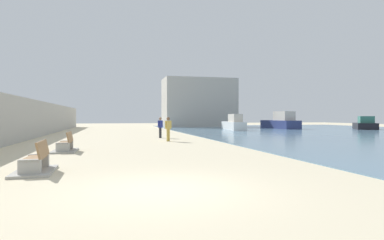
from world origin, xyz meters
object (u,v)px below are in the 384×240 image
bench_far (65,147)px  boat_mid_bay (281,122)px  person_standing (160,126)px  boat_far_left (234,124)px  person_walking (168,127)px  bench_near (36,165)px  boat_nearest (365,124)px

bench_far → boat_mid_bay: boat_mid_bay is taller
person_standing → boat_far_left: boat_far_left is taller
bench_far → person_walking: bearing=41.9°
person_standing → boat_mid_bay: size_ratio=0.23×
bench_near → boat_nearest: size_ratio=0.42×
bench_near → boat_mid_bay: boat_mid_bay is taller
boat_mid_bay → boat_far_left: 8.69m
bench_near → boat_far_left: (17.23, 28.05, 0.55)m
bench_near → boat_far_left: bearing=58.4°
person_standing → boat_nearest: boat_nearest is taller
person_walking → boat_far_left: size_ratio=0.23×
bench_near → boat_mid_bay: size_ratio=0.30×
boat_nearest → bench_far: bearing=-150.8°
bench_far → person_standing: bearing=56.6°
boat_nearest → person_walking: bearing=-154.0°
boat_far_left → bench_near: bearing=-121.6°
boat_far_left → boat_mid_bay: bearing=19.1°
bench_far → boat_far_left: (17.19, 21.90, 0.55)m
boat_mid_bay → bench_far: bearing=-135.7°
bench_far → person_walking: person_walking is taller
person_walking → person_standing: 3.66m
bench_far → boat_nearest: (34.80, 19.43, 0.44)m
person_walking → boat_far_left: (11.17, 16.52, -0.21)m
bench_near → person_walking: bearing=62.3°
person_walking → person_standing: bearing=90.5°
boat_far_left → person_walking: bearing=-124.1°
person_walking → person_standing: size_ratio=1.02×
person_walking → bench_far: bearing=-138.1°
bench_far → boat_mid_bay: 35.47m
bench_far → person_standing: 10.87m
boat_mid_bay → person_walking: bearing=-135.0°
bench_near → bench_far: same height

